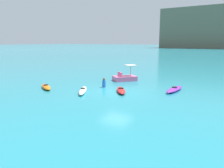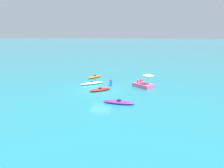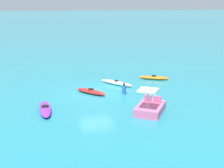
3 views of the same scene
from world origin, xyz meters
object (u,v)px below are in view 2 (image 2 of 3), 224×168
object	(u,v)px
kayak_orange	(95,77)
kayak_red	(100,90)
pedal_boat_pink	(143,85)
kayak_purple	(119,102)
person_near_shore	(111,83)
kayak_white	(92,83)

from	to	relation	value
kayak_orange	kayak_red	size ratio (longest dim) A/B	1.01
kayak_orange	pedal_boat_pink	world-z (taller)	pedal_boat_pink
kayak_purple	person_near_shore	world-z (taller)	person_near_shore
kayak_purple	kayak_white	bearing A→B (deg)	-144.48
pedal_boat_pink	person_near_shore	xyz separation A→B (m)	(0.12, -4.19, 0.05)
kayak_orange	kayak_purple	distance (m)	11.33
kayak_red	kayak_orange	bearing A→B (deg)	-159.69
kayak_red	kayak_purple	bearing A→B (deg)	36.92
kayak_white	pedal_boat_pink	distance (m)	6.84
kayak_red	pedal_boat_pink	bearing A→B (deg)	115.78
kayak_white	pedal_boat_pink	xyz separation A→B (m)	(0.21, 6.84, 0.17)
pedal_boat_pink	kayak_purple	bearing A→B (deg)	-20.67
pedal_boat_pink	kayak_white	bearing A→B (deg)	-91.72
kayak_purple	kayak_orange	bearing A→B (deg)	-153.03
kayak_orange	kayak_red	xyz separation A→B (m)	(6.42, 2.38, 0.00)
kayak_red	kayak_purple	world-z (taller)	same
person_near_shore	kayak_purple	bearing A→B (deg)	17.34
kayak_red	kayak_purple	distance (m)	4.60
kayak_purple	kayak_white	xyz separation A→B (m)	(-6.34, -4.52, -0.00)
kayak_red	person_near_shore	world-z (taller)	person_near_shore
kayak_red	kayak_white	bearing A→B (deg)	-146.50
kayak_red	pedal_boat_pink	size ratio (longest dim) A/B	0.91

